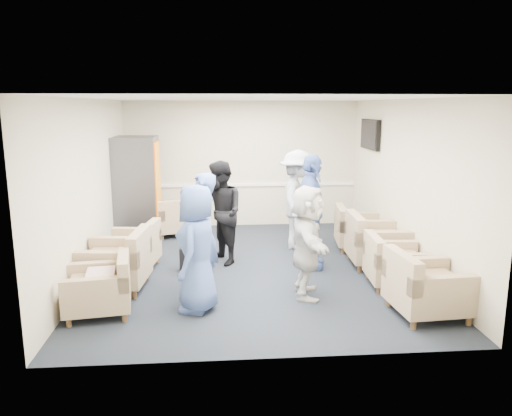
{
  "coord_description": "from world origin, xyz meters",
  "views": [
    {
      "loc": [
        -0.57,
        -7.76,
        2.59
      ],
      "look_at": [
        0.08,
        0.2,
        0.95
      ],
      "focal_mm": 35.0,
      "sensor_mm": 36.0,
      "label": 1
    }
  ],
  "objects": [
    {
      "name": "floor",
      "position": [
        0.0,
        0.0,
        0.0
      ],
      "size": [
        6.0,
        6.0,
        0.0
      ],
      "primitive_type": "plane",
      "color": "black",
      "rests_on": "ground"
    },
    {
      "name": "person_front_left",
      "position": [
        -0.82,
        -1.63,
        0.82
      ],
      "size": [
        0.71,
        0.91,
        1.64
      ],
      "primitive_type": "imported",
      "rotation": [
        0.0,
        0.0,
        -1.82
      ],
      "color": "#4561A7",
      "rests_on": "floor"
    },
    {
      "name": "armchair_right_near",
      "position": [
        2.0,
        -2.06,
        0.35
      ],
      "size": [
        0.94,
        0.94,
        0.7
      ],
      "rotation": [
        0.0,
        0.0,
        1.64
      ],
      "color": "#9B8464",
      "rests_on": "floor"
    },
    {
      "name": "tv",
      "position": [
        2.44,
        1.8,
        2.05
      ],
      "size": [
        0.1,
        1.0,
        0.58
      ],
      "color": "black",
      "rests_on": "right_wall"
    },
    {
      "name": "armchair_left_near",
      "position": [
        -2.02,
        -1.66,
        0.32
      ],
      "size": [
        0.91,
        0.91,
        0.64
      ],
      "rotation": [
        0.0,
        0.0,
        -1.42
      ],
      "color": "#9B8464",
      "rests_on": "floor"
    },
    {
      "name": "armchair_corner",
      "position": [
        -1.42,
        2.22,
        0.33
      ],
      "size": [
        1.04,
        1.04,
        0.65
      ],
      "rotation": [
        0.0,
        0.0,
        3.48
      ],
      "color": "#9B8464",
      "rests_on": "floor"
    },
    {
      "name": "person_front_right",
      "position": [
        0.66,
        -1.28,
        0.78
      ],
      "size": [
        0.61,
        1.48,
        1.56
      ],
      "primitive_type": "imported",
      "rotation": [
        0.0,
        0.0,
        1.46
      ],
      "color": "silver",
      "rests_on": "floor"
    },
    {
      "name": "chair_rail",
      "position": [
        0.0,
        2.98,
        0.9
      ],
      "size": [
        4.98,
        0.04,
        0.06
      ],
      "primitive_type": "cube",
      "color": "white",
      "rests_on": "back_wall"
    },
    {
      "name": "vending_machine",
      "position": [
        -2.09,
        2.01,
        1.01
      ],
      "size": [
        0.82,
        0.96,
        2.02
      ],
      "color": "#515159",
      "rests_on": "floor"
    },
    {
      "name": "left_wall",
      "position": [
        -2.5,
        0.0,
        1.35
      ],
      "size": [
        0.02,
        6.0,
        2.7
      ],
      "primitive_type": "cube",
      "color": "beige",
      "rests_on": "floor"
    },
    {
      "name": "person_mid_right",
      "position": [
        0.94,
        -0.08,
        0.93
      ],
      "size": [
        0.69,
        1.16,
        1.85
      ],
      "primitive_type": "imported",
      "rotation": [
        0.0,
        0.0,
        1.34
      ],
      "color": "#4561A7",
      "rests_on": "floor"
    },
    {
      "name": "back_wall",
      "position": [
        0.0,
        3.0,
        1.35
      ],
      "size": [
        5.0,
        0.02,
        2.7
      ],
      "primitive_type": "cube",
      "color": "beige",
      "rests_on": "floor"
    },
    {
      "name": "armchair_right_midfar",
      "position": [
        2.01,
        -0.02,
        0.36
      ],
      "size": [
        0.95,
        0.95,
        0.73
      ],
      "rotation": [
        0.0,
        0.0,
        1.52
      ],
      "color": "#9B8464",
      "rests_on": "floor"
    },
    {
      "name": "person_mid_left",
      "position": [
        -0.75,
        -0.99,
        0.85
      ],
      "size": [
        0.42,
        0.62,
        1.7
      ],
      "primitive_type": "imported",
      "rotation": [
        0.0,
        0.0,
        -1.56
      ],
      "color": "#4561A7",
      "rests_on": "floor"
    },
    {
      "name": "front_wall",
      "position": [
        0.0,
        -3.0,
        1.35
      ],
      "size": [
        5.0,
        0.02,
        2.7
      ],
      "primitive_type": "cube",
      "color": "beige",
      "rests_on": "floor"
    },
    {
      "name": "pillow",
      "position": [
        -2.02,
        -1.67,
        0.49
      ],
      "size": [
        0.4,
        0.5,
        0.13
      ],
      "primitive_type": "cube",
      "rotation": [
        0.0,
        0.0,
        -1.44
      ],
      "color": "beige",
      "rests_on": "armchair_left_near"
    },
    {
      "name": "armchair_left_far",
      "position": [
        -1.9,
        0.1,
        0.32
      ],
      "size": [
        0.92,
        0.92,
        0.65
      ],
      "rotation": [
        0.0,
        0.0,
        -1.71
      ],
      "color": "#9B8464",
      "rests_on": "floor"
    },
    {
      "name": "armchair_right_far",
      "position": [
        2.0,
        0.96,
        0.33
      ],
      "size": [
        0.93,
        0.93,
        0.67
      ],
      "rotation": [
        0.0,
        0.0,
        1.45
      ],
      "color": "#9B8464",
      "rests_on": "floor"
    },
    {
      "name": "person_back_right",
      "position": [
        0.92,
        1.1,
        0.91
      ],
      "size": [
        0.93,
        1.3,
        1.82
      ],
      "primitive_type": "imported",
      "rotation": [
        0.0,
        0.0,
        1.34
      ],
      "color": "silver",
      "rests_on": "floor"
    },
    {
      "name": "person_back_left",
      "position": [
        -0.49,
        0.29,
        0.86
      ],
      "size": [
        0.96,
        1.04,
        1.72
      ],
      "primitive_type": "imported",
      "rotation": [
        0.0,
        0.0,
        -1.09
      ],
      "color": "black",
      "rests_on": "floor"
    },
    {
      "name": "armchair_right_midnear",
      "position": [
        1.98,
        -0.99,
        0.32
      ],
      "size": [
        0.85,
        0.85,
        0.64
      ],
      "rotation": [
        0.0,
        0.0,
        1.51
      ],
      "color": "#9B8464",
      "rests_on": "floor"
    },
    {
      "name": "armchair_left_mid",
      "position": [
        -1.98,
        -0.79,
        0.36
      ],
      "size": [
        1.0,
        1.0,
        0.73
      ],
      "rotation": [
        0.0,
        0.0,
        -1.67
      ],
      "color": "#9B8464",
      "rests_on": "floor"
    },
    {
      "name": "right_wall",
      "position": [
        2.5,
        0.0,
        1.35
      ],
      "size": [
        0.02,
        6.0,
        2.7
      ],
      "primitive_type": "cube",
      "color": "beige",
      "rests_on": "floor"
    },
    {
      "name": "backpack",
      "position": [
        -1.01,
        -0.08,
        0.24
      ],
      "size": [
        0.29,
        0.22,
        0.46
      ],
      "rotation": [
        0.0,
        0.0,
        -0.11
      ],
      "color": "black",
      "rests_on": "floor"
    },
    {
      "name": "ceiling",
      "position": [
        0.0,
        0.0,
        2.7
      ],
      "size": [
        6.0,
        6.0,
        0.0
      ],
      "primitive_type": "plane",
      "rotation": [
        3.14,
        0.0,
        0.0
      ],
      "color": "white",
      "rests_on": "back_wall"
    }
  ]
}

